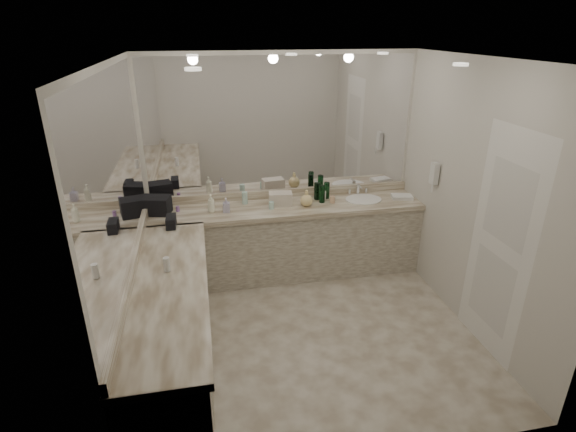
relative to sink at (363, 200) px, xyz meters
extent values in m
plane|color=beige|center=(-0.95, -1.20, -0.90)|extent=(3.20, 3.20, 0.00)
plane|color=white|center=(-0.95, -1.20, 1.71)|extent=(3.20, 3.20, 0.00)
cube|color=beige|center=(-0.95, 0.30, 0.41)|extent=(3.20, 0.02, 2.60)
cube|color=beige|center=(-2.55, -1.20, 0.41)|extent=(0.02, 3.00, 2.60)
cube|color=beige|center=(0.65, -1.20, 0.41)|extent=(0.02, 3.00, 2.60)
cube|color=beige|center=(-0.95, 0.00, -0.48)|extent=(3.20, 0.60, 0.84)
cube|color=beige|center=(-0.95, -0.01, -0.03)|extent=(3.20, 0.64, 0.06)
cube|color=beige|center=(-2.25, -1.50, -0.48)|extent=(0.60, 2.40, 0.84)
cube|color=beige|center=(-2.24, -1.50, -0.03)|extent=(0.64, 2.42, 0.06)
cube|color=beige|center=(-0.95, 0.28, 0.05)|extent=(3.20, 0.04, 0.10)
cube|color=beige|center=(-2.53, -1.20, 0.05)|extent=(0.04, 3.00, 0.10)
cube|color=white|center=(-0.95, 0.29, 0.88)|extent=(3.12, 0.01, 1.55)
cube|color=white|center=(-2.54, -1.20, 0.88)|extent=(0.01, 2.92, 1.55)
cylinder|color=white|center=(0.00, 0.00, 0.00)|extent=(0.44, 0.44, 0.03)
cube|color=silver|center=(0.00, 0.21, 0.07)|extent=(0.24, 0.16, 0.14)
cube|color=white|center=(0.61, -0.50, 0.46)|extent=(0.06, 0.10, 0.24)
cube|color=white|center=(0.64, -1.70, 0.16)|extent=(0.02, 0.82, 2.10)
cube|color=black|center=(-2.44, 0.05, 0.10)|extent=(0.39, 0.29, 0.20)
cube|color=black|center=(-2.25, -0.36, 0.06)|extent=(0.10, 0.21, 0.12)
cube|color=beige|center=(-1.02, 0.03, 0.08)|extent=(0.28, 0.20, 0.15)
cube|color=white|center=(0.48, -0.05, 0.03)|extent=(0.27, 0.21, 0.04)
cylinder|color=white|center=(-2.25, -1.31, 0.07)|extent=(0.05, 0.05, 0.13)
imported|color=white|center=(-1.82, -0.03, 0.11)|extent=(0.10, 0.10, 0.21)
imported|color=#B6AFCA|center=(-1.65, -0.07, 0.09)|extent=(0.08, 0.09, 0.17)
imported|color=#EFD58E|center=(-0.73, -0.05, 0.10)|extent=(0.15, 0.15, 0.19)
cylinder|color=#11471F|center=(-0.42, 0.15, 0.10)|extent=(0.07, 0.07, 0.20)
cylinder|color=#11471F|center=(-0.55, 0.15, 0.11)|extent=(0.06, 0.06, 0.20)
cylinder|color=#11471F|center=(-0.55, 0.12, 0.11)|extent=(0.06, 0.06, 0.21)
cylinder|color=#11471F|center=(-0.52, 0.02, 0.11)|extent=(0.07, 0.07, 0.21)
cylinder|color=silver|center=(-1.14, -0.07, 0.05)|extent=(0.06, 0.06, 0.09)
cylinder|color=#9966B2|center=(-2.20, 0.06, 0.04)|extent=(0.04, 0.04, 0.06)
cylinder|color=#E0B28C|center=(-0.40, -0.02, 0.05)|extent=(0.06, 0.06, 0.08)
cylinder|color=silver|center=(-1.42, 0.15, 0.08)|extent=(0.07, 0.07, 0.15)
cylinder|color=white|center=(-0.47, 0.10, 0.06)|extent=(0.04, 0.04, 0.11)
camera|label=1|loc=(-1.89, -4.80, 1.95)|focal=28.00mm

